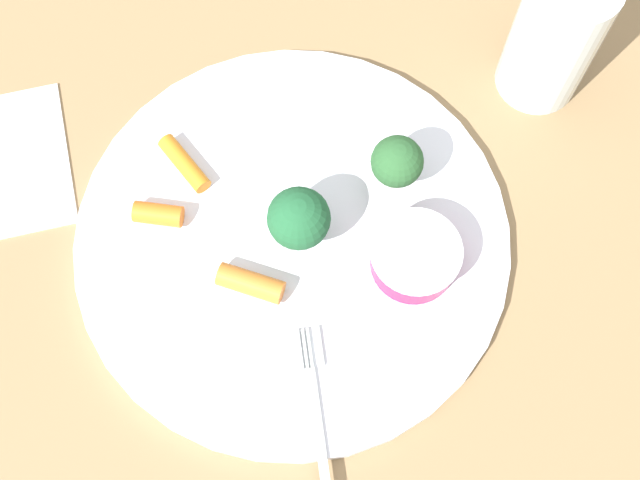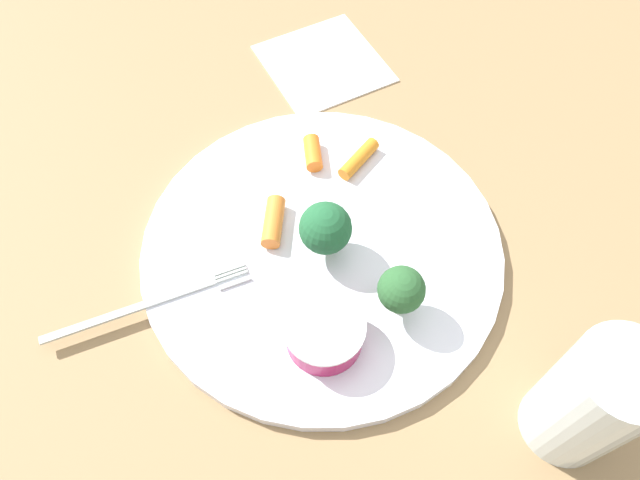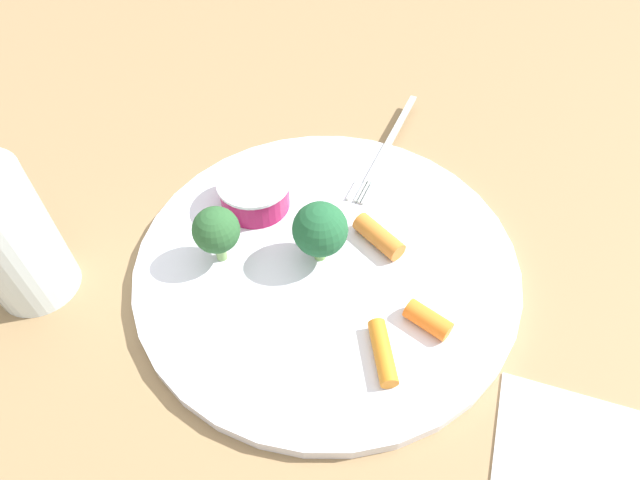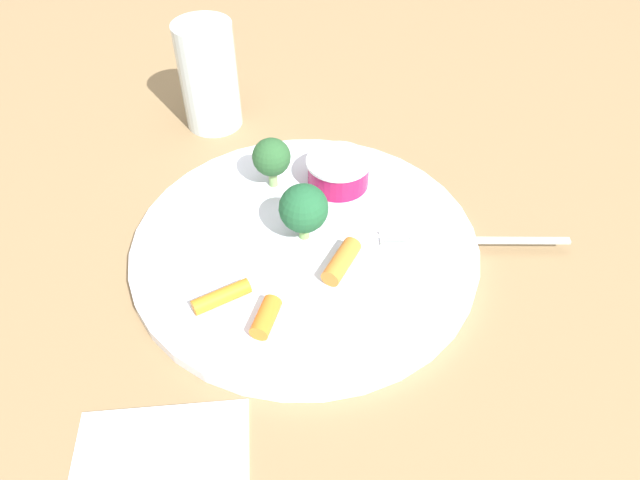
% 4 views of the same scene
% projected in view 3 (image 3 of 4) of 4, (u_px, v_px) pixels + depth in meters
% --- Properties ---
extents(ground_plane, '(2.40, 2.40, 0.00)m').
position_uv_depth(ground_plane, '(327.00, 267.00, 0.45)').
color(ground_plane, '#8E714C').
extents(plate, '(0.32, 0.32, 0.01)m').
position_uv_depth(plate, '(327.00, 263.00, 0.45)').
color(plate, white).
rests_on(plate, ground_plane).
extents(sauce_cup, '(0.06, 0.06, 0.03)m').
position_uv_depth(sauce_cup, '(255.00, 193.00, 0.47)').
color(sauce_cup, '#9A1345').
rests_on(sauce_cup, plate).
extents(broccoli_floret_0, '(0.04, 0.04, 0.05)m').
position_uv_depth(broccoli_floret_0, '(216.00, 231.00, 0.42)').
color(broccoli_floret_0, '#81AB62').
rests_on(broccoli_floret_0, plate).
extents(broccoli_floret_1, '(0.04, 0.04, 0.06)m').
position_uv_depth(broccoli_floret_1, '(321.00, 228.00, 0.42)').
color(broccoli_floret_1, '#81B75F').
rests_on(broccoli_floret_1, plate).
extents(carrot_stick_0, '(0.04, 0.05, 0.02)m').
position_uv_depth(carrot_stick_0, '(379.00, 236.00, 0.45)').
color(carrot_stick_0, orange).
rests_on(carrot_stick_0, plate).
extents(carrot_stick_1, '(0.03, 0.04, 0.02)m').
position_uv_depth(carrot_stick_1, '(428.00, 320.00, 0.40)').
color(carrot_stick_1, orange).
rests_on(carrot_stick_1, plate).
extents(carrot_stick_2, '(0.05, 0.03, 0.01)m').
position_uv_depth(carrot_stick_2, '(383.00, 352.00, 0.38)').
color(carrot_stick_2, orange).
rests_on(carrot_stick_2, plate).
extents(fork, '(0.17, 0.03, 0.00)m').
position_uv_depth(fork, '(387.00, 147.00, 0.53)').
color(fork, '#B0B9B5').
rests_on(fork, plate).
extents(drinking_glass, '(0.06, 0.06, 0.12)m').
position_uv_depth(drinking_glass, '(9.00, 238.00, 0.40)').
color(drinking_glass, silver).
rests_on(drinking_glass, ground_plane).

